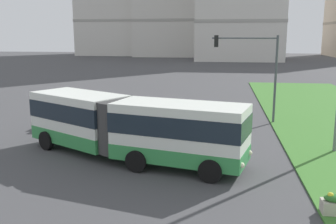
{
  "coord_description": "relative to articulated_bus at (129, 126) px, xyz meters",
  "views": [
    {
      "loc": [
        3.21,
        -4.8,
        6.0
      ],
      "look_at": [
        0.55,
        13.95,
        2.2
      ],
      "focal_mm": 41.04,
      "sensor_mm": 36.0,
      "label": 1
    }
  ],
  "objects": [
    {
      "name": "traffic_light_far_right",
      "position": [
        6.58,
        9.04,
        2.51
      ],
      "size": [
        4.45,
        0.28,
        6.0
      ],
      "color": "#474C51",
      "rests_on": "ground"
    },
    {
      "name": "car_navy_sedan",
      "position": [
        -4.8,
        6.2,
        -0.9
      ],
      "size": [
        4.41,
        2.04,
        1.58
      ],
      "color": "#19234C",
      "rests_on": "ground"
    },
    {
      "name": "articulated_bus",
      "position": [
        0.0,
        0.0,
        0.0
      ],
      "size": [
        11.77,
        6.64,
        3.0
      ],
      "color": "silver",
      "rests_on": "ground"
    }
  ]
}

